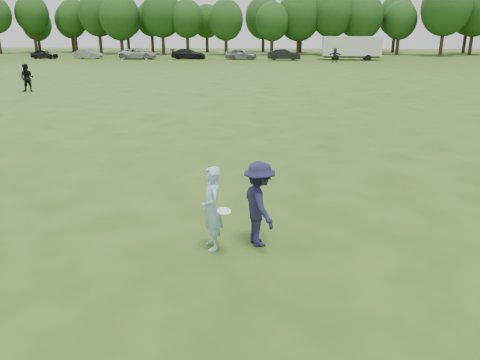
{
  "coord_description": "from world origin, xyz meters",
  "views": [
    {
      "loc": [
        0.18,
        -8.48,
        4.27
      ],
      "look_at": [
        -0.67,
        1.23,
        1.1
      ],
      "focal_mm": 35.0,
      "sensor_mm": 36.0,
      "label": 1
    }
  ],
  "objects_px": {
    "car_e": "(241,54)",
    "player_far_d": "(335,55)",
    "defender": "(259,204)",
    "cargo_trailer": "(351,47)",
    "player_far_a": "(27,78)",
    "car_d": "(188,54)",
    "car_c": "(138,54)",
    "car_a": "(44,54)",
    "car_f": "(284,55)",
    "field_cone": "(434,68)",
    "car_b": "(88,54)",
    "thrower": "(212,208)"
  },
  "relations": [
    {
      "from": "car_e",
      "to": "player_far_d",
      "type": "bearing_deg",
      "value": -105.8
    },
    {
      "from": "defender",
      "to": "cargo_trailer",
      "type": "bearing_deg",
      "value": -33.21
    },
    {
      "from": "defender",
      "to": "player_far_a",
      "type": "relative_size",
      "value": 0.92
    },
    {
      "from": "car_d",
      "to": "car_e",
      "type": "relative_size",
      "value": 1.11
    },
    {
      "from": "defender",
      "to": "player_far_d",
      "type": "height_order",
      "value": "player_far_d"
    },
    {
      "from": "player_far_d",
      "to": "car_e",
      "type": "relative_size",
      "value": 0.42
    },
    {
      "from": "player_far_a",
      "to": "car_d",
      "type": "xyz_separation_m",
      "value": [
        4.17,
        37.37,
        -0.24
      ]
    },
    {
      "from": "car_c",
      "to": "car_d",
      "type": "bearing_deg",
      "value": -86.31
    },
    {
      "from": "car_c",
      "to": "car_e",
      "type": "distance_m",
      "value": 15.01
    },
    {
      "from": "defender",
      "to": "car_a",
      "type": "relative_size",
      "value": 0.46
    },
    {
      "from": "car_f",
      "to": "field_cone",
      "type": "relative_size",
      "value": 15.33
    },
    {
      "from": "car_d",
      "to": "cargo_trailer",
      "type": "distance_m",
      "value": 23.27
    },
    {
      "from": "car_b",
      "to": "player_far_a",
      "type": "bearing_deg",
      "value": -156.2
    },
    {
      "from": "car_d",
      "to": "field_cone",
      "type": "distance_m",
      "value": 33.99
    },
    {
      "from": "player_far_d",
      "to": "car_d",
      "type": "distance_m",
      "value": 21.16
    },
    {
      "from": "thrower",
      "to": "car_d",
      "type": "bearing_deg",
      "value": 169.43
    },
    {
      "from": "cargo_trailer",
      "to": "car_e",
      "type": "bearing_deg",
      "value": -178.13
    },
    {
      "from": "car_c",
      "to": "car_f",
      "type": "distance_m",
      "value": 21.15
    },
    {
      "from": "player_far_d",
      "to": "car_e",
      "type": "bearing_deg",
      "value": 163.42
    },
    {
      "from": "defender",
      "to": "player_far_d",
      "type": "distance_m",
      "value": 55.53
    },
    {
      "from": "thrower",
      "to": "player_far_d",
      "type": "relative_size",
      "value": 0.92
    },
    {
      "from": "car_b",
      "to": "defender",
      "type": "bearing_deg",
      "value": -147.25
    },
    {
      "from": "defender",
      "to": "car_b",
      "type": "distance_m",
      "value": 66.08
    },
    {
      "from": "player_far_a",
      "to": "cargo_trailer",
      "type": "relative_size",
      "value": 0.21
    },
    {
      "from": "player_far_d",
      "to": "car_f",
      "type": "xyz_separation_m",
      "value": [
        -6.59,
        4.24,
        -0.17
      ]
    },
    {
      "from": "car_c",
      "to": "car_f",
      "type": "xyz_separation_m",
      "value": [
        21.15,
        -0.39,
        -0.0
      ]
    },
    {
      "from": "player_far_a",
      "to": "car_f",
      "type": "height_order",
      "value": "player_far_a"
    },
    {
      "from": "player_far_d",
      "to": "cargo_trailer",
      "type": "bearing_deg",
      "value": 66.51
    },
    {
      "from": "thrower",
      "to": "field_cone",
      "type": "xyz_separation_m",
      "value": [
        17.73,
        44.74,
        -0.71
      ]
    },
    {
      "from": "thrower",
      "to": "player_far_d",
      "type": "height_order",
      "value": "player_far_d"
    },
    {
      "from": "thrower",
      "to": "player_far_a",
      "type": "height_order",
      "value": "player_far_a"
    },
    {
      "from": "thrower",
      "to": "car_e",
      "type": "distance_m",
      "value": 60.29
    },
    {
      "from": "car_c",
      "to": "cargo_trailer",
      "type": "bearing_deg",
      "value": -90.83
    },
    {
      "from": "defender",
      "to": "car_d",
      "type": "bearing_deg",
      "value": -11.44
    },
    {
      "from": "car_c",
      "to": "cargo_trailer",
      "type": "xyz_separation_m",
      "value": [
        30.52,
        0.69,
        1.01
      ]
    },
    {
      "from": "player_far_d",
      "to": "car_a",
      "type": "xyz_separation_m",
      "value": [
        -41.78,
        4.42,
        -0.27
      ]
    },
    {
      "from": "defender",
      "to": "car_f",
      "type": "height_order",
      "value": "defender"
    },
    {
      "from": "car_f",
      "to": "cargo_trailer",
      "type": "height_order",
      "value": "cargo_trailer"
    },
    {
      "from": "player_far_a",
      "to": "car_c",
      "type": "bearing_deg",
      "value": 89.61
    },
    {
      "from": "thrower",
      "to": "car_f",
      "type": "bearing_deg",
      "value": 156.45
    },
    {
      "from": "thrower",
      "to": "cargo_trailer",
      "type": "distance_m",
      "value": 61.61
    },
    {
      "from": "thrower",
      "to": "car_e",
      "type": "xyz_separation_m",
      "value": [
        -4.55,
        60.12,
        -0.1
      ]
    },
    {
      "from": "defender",
      "to": "car_e",
      "type": "distance_m",
      "value": 60.12
    },
    {
      "from": "car_b",
      "to": "cargo_trailer",
      "type": "relative_size",
      "value": 0.46
    },
    {
      "from": "player_far_a",
      "to": "car_f",
      "type": "bearing_deg",
      "value": 58.3
    },
    {
      "from": "car_a",
      "to": "field_cone",
      "type": "xyz_separation_m",
      "value": [
        51.34,
        -14.99,
        -0.51
      ]
    },
    {
      "from": "car_a",
      "to": "cargo_trailer",
      "type": "xyz_separation_m",
      "value": [
        44.56,
        0.9,
        1.11
      ]
    },
    {
      "from": "defender",
      "to": "cargo_trailer",
      "type": "distance_m",
      "value": 61.21
    },
    {
      "from": "cargo_trailer",
      "to": "car_d",
      "type": "bearing_deg",
      "value": 179.88
    },
    {
      "from": "thrower",
      "to": "cargo_trailer",
      "type": "relative_size",
      "value": 0.19
    }
  ]
}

